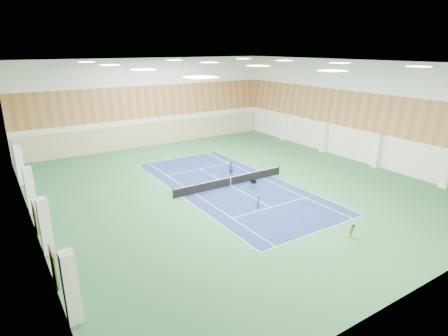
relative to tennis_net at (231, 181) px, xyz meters
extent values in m
plane|color=#2B6639|center=(0.00, 0.00, -0.55)|extent=(40.00, 40.00, 0.00)
cube|color=navy|center=(0.00, 0.00, -0.55)|extent=(10.97, 23.77, 0.01)
cube|color=#C6B793|center=(0.00, 19.75, 1.05)|extent=(35.40, 0.16, 3.20)
cube|color=#593319|center=(-17.92, -8.00, 0.55)|extent=(0.08, 1.80, 2.20)
cube|color=#593319|center=(-17.92, 0.00, 0.55)|extent=(0.08, 1.80, 2.20)
imported|color=navy|center=(1.72, 2.53, 0.30)|extent=(0.68, 0.51, 1.70)
imported|color=#919199|center=(-0.88, -5.81, 0.01)|extent=(0.69, 0.66, 1.12)
imported|color=tan|center=(1.43, -13.84, 0.01)|extent=(0.71, 0.49, 1.12)
cone|color=#F74D0D|center=(-3.69, -6.14, -0.44)|extent=(0.20, 0.20, 0.22)
cone|color=orange|center=(-1.78, -6.60, -0.44)|extent=(0.20, 0.20, 0.22)
cone|color=#DB4E0B|center=(0.63, -5.89, -0.44)|extent=(0.19, 0.19, 0.21)
cone|color=orange|center=(3.97, -6.82, -0.44)|extent=(0.20, 0.20, 0.22)
cone|color=#F2600C|center=(-3.54, -11.76, -0.43)|extent=(0.22, 0.22, 0.24)
cone|color=#DB5B0B|center=(-1.20, -11.44, -0.43)|extent=(0.22, 0.22, 0.24)
cone|color=orange|center=(0.76, -12.15, -0.45)|extent=(0.18, 0.18, 0.20)
cone|color=orange|center=(4.26, -11.53, -0.43)|extent=(0.22, 0.22, 0.24)
camera|label=1|loc=(-19.84, -29.48, 12.90)|focal=30.00mm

